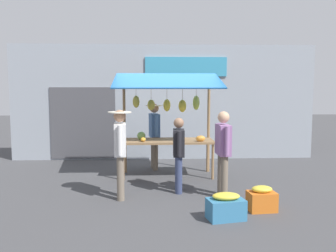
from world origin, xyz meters
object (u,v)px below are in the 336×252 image
object	(u,v)px
vendor_with_sunhat	(154,130)
shopper_with_shopping_bag	(120,146)
market_stall	(168,112)
shopper_in_striped_shirt	(179,150)
produce_crate_near	(226,207)
shopper_with_ponytail	(223,147)
produce_crate_side	(262,199)

from	to	relation	value
vendor_with_sunhat	shopper_with_shopping_bag	size ratio (longest dim) A/B	1.00
market_stall	shopper_with_shopping_bag	bearing A→B (deg)	61.05
market_stall	shopper_in_striped_shirt	distance (m)	1.57
shopper_in_striped_shirt	shopper_with_shopping_bag	xyz separation A→B (m)	(1.15, 0.38, 0.15)
vendor_with_sunhat	produce_crate_near	bearing A→B (deg)	7.77
vendor_with_sunhat	shopper_with_shopping_bag	bearing A→B (deg)	-24.19
shopper_in_striped_shirt	shopper_with_ponytail	size ratio (longest dim) A/B	0.91
vendor_with_sunhat	shopper_with_shopping_bag	distance (m)	2.59
market_stall	produce_crate_near	xyz separation A→B (m)	(-0.81, 3.00, -1.34)
shopper_in_striped_shirt	shopper_with_shopping_bag	size ratio (longest dim) A/B	0.89
vendor_with_sunhat	market_stall	bearing A→B (deg)	14.68
shopper_with_ponytail	produce_crate_near	bearing A→B (deg)	169.36
market_stall	shopper_in_striped_shirt	xyz separation A→B (m)	(-0.16, 1.41, -0.67)
shopper_with_shopping_bag	produce_crate_side	world-z (taller)	shopper_with_shopping_bag
vendor_with_sunhat	shopper_in_striped_shirt	distance (m)	2.18
vendor_with_sunhat	shopper_with_shopping_bag	world-z (taller)	vendor_with_sunhat
vendor_with_sunhat	shopper_with_shopping_bag	xyz separation A→B (m)	(0.68, 2.50, -0.00)
vendor_with_sunhat	shopper_with_ponytail	bearing A→B (deg)	19.06
shopper_with_ponytail	produce_crate_side	world-z (taller)	shopper_with_ponytail
produce_crate_near	shopper_with_ponytail	bearing A→B (deg)	-98.77
market_stall	vendor_with_sunhat	world-z (taller)	market_stall
shopper_with_ponytail	shopper_with_shopping_bag	distance (m)	1.99
shopper_in_striped_shirt	produce_crate_side	bearing A→B (deg)	-129.55
shopper_in_striped_shirt	shopper_with_ponytail	xyz separation A→B (m)	(-0.84, 0.34, 0.11)
market_stall	shopper_with_ponytail	distance (m)	2.10
shopper_in_striped_shirt	vendor_with_sunhat	bearing A→B (deg)	14.91
shopper_with_shopping_bag	produce_crate_side	distance (m)	2.76
shopper_with_ponytail	shopper_with_shopping_bag	world-z (taller)	shopper_with_shopping_bag
market_stall	shopper_with_shopping_bag	size ratio (longest dim) A/B	1.46
produce_crate_near	produce_crate_side	xyz separation A→B (m)	(-0.71, -0.38, 0.00)
market_stall	shopper_in_striped_shirt	size ratio (longest dim) A/B	1.64
vendor_with_sunhat	produce_crate_side	xyz separation A→B (m)	(-1.83, 3.34, -0.82)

